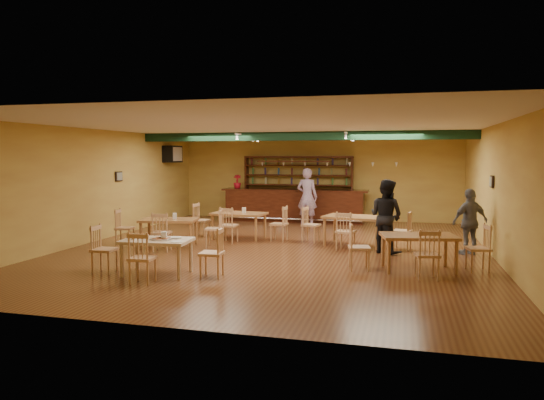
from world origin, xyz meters
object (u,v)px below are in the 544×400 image
(near_table, at_px, (157,257))
(dining_table_a, at_px, (239,226))
(patron_bar, at_px, (307,197))
(bar_counter, at_px, (294,205))
(patron_right_a, at_px, (386,216))
(dining_table_b, at_px, (355,231))
(dining_table_c, at_px, (169,233))
(dining_table_d, at_px, (418,253))

(near_table, bearing_deg, dining_table_a, 82.99)
(patron_bar, bearing_deg, near_table, 87.13)
(bar_counter, distance_m, near_table, 8.47)
(patron_bar, distance_m, patron_right_a, 4.99)
(dining_table_b, height_order, patron_bar, patron_bar)
(dining_table_c, relative_size, patron_bar, 0.74)
(dining_table_d, relative_size, patron_right_a, 0.83)
(dining_table_a, distance_m, dining_table_c, 2.09)
(patron_bar, bearing_deg, bar_counter, -45.30)
(bar_counter, bearing_deg, patron_right_a, -56.95)
(near_table, bearing_deg, patron_bar, 73.95)
(patron_bar, bearing_deg, patron_right_a, 130.89)
(dining_table_c, bearing_deg, bar_counter, 58.49)
(dining_table_d, distance_m, patron_right_a, 1.95)
(dining_table_c, distance_m, patron_right_a, 5.40)
(dining_table_a, relative_size, dining_table_c, 1.03)
(dining_table_d, bearing_deg, dining_table_a, 137.08)
(bar_counter, bearing_deg, patron_bar, -53.78)
(dining_table_b, xyz_separation_m, patron_right_a, (0.80, -0.80, 0.49))
(dining_table_b, height_order, dining_table_d, dining_table_b)
(dining_table_c, relative_size, patron_right_a, 0.80)
(bar_counter, distance_m, dining_table_d, 7.87)
(dining_table_c, xyz_separation_m, dining_table_d, (6.04, -1.26, 0.01))
(dining_table_a, distance_m, dining_table_b, 3.23)
(dining_table_d, xyz_separation_m, near_table, (-4.89, -1.63, -0.02))
(bar_counter, xyz_separation_m, patron_bar, (0.60, -0.83, 0.38))
(dining_table_b, xyz_separation_m, dining_table_c, (-4.55, -1.29, -0.03))
(dining_table_a, xyz_separation_m, near_table, (-0.18, -4.50, -0.01))
(near_table, distance_m, patron_right_a, 5.41)
(dining_table_c, distance_m, near_table, 3.11)
(dining_table_c, bearing_deg, patron_right_a, -5.71)
(patron_right_a, bearing_deg, patron_bar, -25.39)
(dining_table_a, height_order, patron_bar, patron_bar)
(dining_table_c, xyz_separation_m, patron_bar, (2.68, 4.70, 0.60))
(near_table, bearing_deg, dining_table_b, 46.20)
(dining_table_d, bearing_deg, patron_right_a, 100.13)
(dining_table_c, distance_m, dining_table_d, 6.17)
(dining_table_a, height_order, near_table, dining_table_a)
(dining_table_b, bearing_deg, bar_counter, 132.88)
(patron_right_a, bearing_deg, dining_table_b, -12.79)
(dining_table_b, bearing_deg, near_table, -116.54)
(bar_counter, distance_m, dining_table_b, 4.91)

